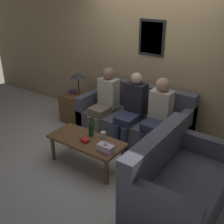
{
  "coord_description": "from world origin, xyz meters",
  "views": [
    {
      "loc": [
        2.24,
        -3.32,
        2.54
      ],
      "look_at": [
        -0.07,
        -0.06,
        0.7
      ],
      "focal_mm": 45.0,
      "sensor_mm": 36.0,
      "label": 1
    }
  ],
  "objects_px": {
    "drinking_glass": "(103,135)",
    "teddy_bear": "(126,178)",
    "person_right": "(158,113)",
    "coffee_table": "(86,143)",
    "person_middle": "(132,108)",
    "wine_bottle": "(91,129)",
    "couch_main": "(135,121)",
    "person_left": "(105,99)",
    "couch_side": "(177,184)"
  },
  "relations": [
    {
      "from": "wine_bottle",
      "to": "person_left",
      "type": "bearing_deg",
      "value": 113.52
    },
    {
      "from": "person_middle",
      "to": "coffee_table",
      "type": "bearing_deg",
      "value": -101.55
    },
    {
      "from": "couch_main",
      "to": "coffee_table",
      "type": "xyz_separation_m",
      "value": [
        -0.15,
        -1.16,
        0.06
      ]
    },
    {
      "from": "couch_side",
      "to": "wine_bottle",
      "type": "relative_size",
      "value": 4.75
    },
    {
      "from": "person_left",
      "to": "teddy_bear",
      "type": "xyz_separation_m",
      "value": [
        1.14,
        -1.06,
        -0.53
      ]
    },
    {
      "from": "person_right",
      "to": "drinking_glass",
      "type": "bearing_deg",
      "value": -121.82
    },
    {
      "from": "couch_main",
      "to": "person_right",
      "type": "xyz_separation_m",
      "value": [
        0.51,
        -0.19,
        0.36
      ]
    },
    {
      "from": "drinking_glass",
      "to": "couch_main",
      "type": "bearing_deg",
      "value": 91.51
    },
    {
      "from": "coffee_table",
      "to": "wine_bottle",
      "type": "relative_size",
      "value": 3.81
    },
    {
      "from": "coffee_table",
      "to": "wine_bottle",
      "type": "distance_m",
      "value": 0.22
    },
    {
      "from": "couch_main",
      "to": "teddy_bear",
      "type": "height_order",
      "value": "couch_main"
    },
    {
      "from": "drinking_glass",
      "to": "person_middle",
      "type": "xyz_separation_m",
      "value": [
        0.02,
        0.76,
        0.18
      ]
    },
    {
      "from": "person_right",
      "to": "couch_side",
      "type": "bearing_deg",
      "value": -51.44
    },
    {
      "from": "couch_main",
      "to": "person_left",
      "type": "xyz_separation_m",
      "value": [
        -0.53,
        -0.19,
        0.35
      ]
    },
    {
      "from": "drinking_glass",
      "to": "person_middle",
      "type": "relative_size",
      "value": 0.08
    },
    {
      "from": "wine_bottle",
      "to": "drinking_glass",
      "type": "height_order",
      "value": "wine_bottle"
    },
    {
      "from": "person_left",
      "to": "person_right",
      "type": "bearing_deg",
      "value": 0.14
    },
    {
      "from": "coffee_table",
      "to": "person_right",
      "type": "xyz_separation_m",
      "value": [
        0.66,
        0.97,
        0.3
      ]
    },
    {
      "from": "coffee_table",
      "to": "person_middle",
      "type": "height_order",
      "value": "person_middle"
    },
    {
      "from": "couch_main",
      "to": "coffee_table",
      "type": "height_order",
      "value": "couch_main"
    },
    {
      "from": "drinking_glass",
      "to": "person_right",
      "type": "height_order",
      "value": "person_right"
    },
    {
      "from": "couch_side",
      "to": "person_left",
      "type": "height_order",
      "value": "person_left"
    },
    {
      "from": "person_left",
      "to": "person_right",
      "type": "xyz_separation_m",
      "value": [
        1.04,
        0.0,
        0.01
      ]
    },
    {
      "from": "drinking_glass",
      "to": "coffee_table",
      "type": "bearing_deg",
      "value": -132.34
    },
    {
      "from": "couch_side",
      "to": "person_right",
      "type": "bearing_deg",
      "value": 38.56
    },
    {
      "from": "person_middle",
      "to": "person_right",
      "type": "height_order",
      "value": "person_middle"
    },
    {
      "from": "drinking_glass",
      "to": "teddy_bear",
      "type": "relative_size",
      "value": 0.3
    },
    {
      "from": "couch_main",
      "to": "teddy_bear",
      "type": "bearing_deg",
      "value": -63.71
    },
    {
      "from": "person_left",
      "to": "person_right",
      "type": "height_order",
      "value": "person_right"
    },
    {
      "from": "drinking_glass",
      "to": "person_right",
      "type": "bearing_deg",
      "value": 58.18
    },
    {
      "from": "person_middle",
      "to": "wine_bottle",
      "type": "bearing_deg",
      "value": -104.13
    },
    {
      "from": "teddy_bear",
      "to": "drinking_glass",
      "type": "bearing_deg",
      "value": 154.55
    },
    {
      "from": "drinking_glass",
      "to": "teddy_bear",
      "type": "bearing_deg",
      "value": -25.45
    },
    {
      "from": "person_middle",
      "to": "couch_side",
      "type": "bearing_deg",
      "value": -37.88
    },
    {
      "from": "couch_main",
      "to": "wine_bottle",
      "type": "distance_m",
      "value": 1.07
    },
    {
      "from": "coffee_table",
      "to": "teddy_bear",
      "type": "relative_size",
      "value": 3.7
    },
    {
      "from": "person_right",
      "to": "person_middle",
      "type": "bearing_deg",
      "value": -177.58
    },
    {
      "from": "teddy_bear",
      "to": "person_right",
      "type": "bearing_deg",
      "value": 95.75
    },
    {
      "from": "couch_main",
      "to": "couch_side",
      "type": "relative_size",
      "value": 1.32
    },
    {
      "from": "couch_main",
      "to": "person_right",
      "type": "height_order",
      "value": "person_right"
    },
    {
      "from": "couch_main",
      "to": "drinking_glass",
      "type": "height_order",
      "value": "couch_main"
    },
    {
      "from": "coffee_table",
      "to": "person_middle",
      "type": "xyz_separation_m",
      "value": [
        0.19,
        0.95,
        0.28
      ]
    },
    {
      "from": "drinking_glass",
      "to": "teddy_bear",
      "type": "xyz_separation_m",
      "value": [
        0.59,
        -0.28,
        -0.35
      ]
    },
    {
      "from": "couch_main",
      "to": "person_left",
      "type": "distance_m",
      "value": 0.66
    },
    {
      "from": "person_left",
      "to": "person_middle",
      "type": "distance_m",
      "value": 0.57
    },
    {
      "from": "couch_side",
      "to": "teddy_bear",
      "type": "bearing_deg",
      "value": 95.32
    },
    {
      "from": "wine_bottle",
      "to": "person_right",
      "type": "relative_size",
      "value": 0.25
    },
    {
      "from": "drinking_glass",
      "to": "person_right",
      "type": "distance_m",
      "value": 0.94
    },
    {
      "from": "couch_main",
      "to": "drinking_glass",
      "type": "xyz_separation_m",
      "value": [
        0.03,
        -0.97,
        0.17
      ]
    },
    {
      "from": "person_right",
      "to": "couch_main",
      "type": "bearing_deg",
      "value": 159.93
    }
  ]
}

